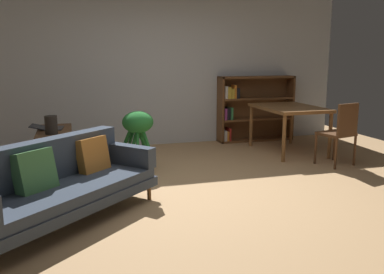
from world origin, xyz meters
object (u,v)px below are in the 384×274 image
Objects in this scene: dining_table at (289,111)px; dining_chair_near at (340,130)px; media_console at (56,152)px; bookshelf at (251,108)px; desk_speaker at (51,125)px; potted_floor_plant at (138,137)px; open_laptop at (49,128)px; fabric_couch at (57,182)px.

dining_chair_near is at bearing -74.97° from dining_table.
media_console is 1.01× the size of dining_table.
desk_speaker is at bearing -157.29° from bookshelf.
dining_table is at bearing 10.64° from potted_floor_plant.
dining_chair_near is at bearing -11.80° from media_console.
dining_table is (2.53, 0.48, 0.19)m from potted_floor_plant.
media_console is 0.89× the size of bookshelf.
potted_floor_plant reaches higher than open_laptop.
fabric_couch is 4.36× the size of open_laptop.
dining_table is at bearing 105.03° from dining_chair_near.
fabric_couch is 8.36× the size of desk_speaker.
fabric_couch is 1.57× the size of dining_table.
open_laptop is (-0.08, 0.20, 0.31)m from media_console.
media_console is at bearing -68.81° from open_laptop.
potted_floor_plant is at bearing -23.19° from open_laptop.
dining_chair_near is (3.90, -0.61, -0.16)m from desk_speaker.
dining_table is at bearing 5.94° from desk_speaker.
bookshelf is at bearing 102.11° from dining_chair_near.
media_console is 1.41× the size of dining_chair_near.
media_console is 0.45m from desk_speaker.
media_console is 3.63m from dining_table.
media_console is 3.67m from bookshelf.
open_laptop is at bearing -163.36° from bookshelf.
potted_floor_plant reaches higher than fabric_couch.
bookshelf is (3.46, 1.45, -0.07)m from desk_speaker.
media_console is 2.82× the size of open_laptop.
dining_chair_near is 2.11m from bookshelf.
open_laptop is (-0.14, 1.97, 0.21)m from fabric_couch.
potted_floor_plant is at bearing 169.57° from dining_chair_near.
fabric_couch reaches higher than media_console.
open_laptop is 0.55× the size of potted_floor_plant.
open_laptop is 4.08m from dining_chair_near.
dining_table is (3.63, 0.38, -0.00)m from desk_speaker.
fabric_couch is 4.52m from bookshelf.
potted_floor_plant is (1.01, 1.47, 0.11)m from fabric_couch.
fabric_couch reaches higher than dining_table.
desk_speaker is (-0.09, 1.57, 0.31)m from fabric_couch.
potted_floor_plant is (1.15, -0.49, -0.10)m from open_laptop.
fabric_couch is at bearing -85.79° from open_laptop.
bookshelf is at bearing 22.71° from desk_speaker.
bookshelf is at bearing 99.34° from dining_table.
media_console is (-0.07, 1.77, -0.10)m from fabric_couch.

